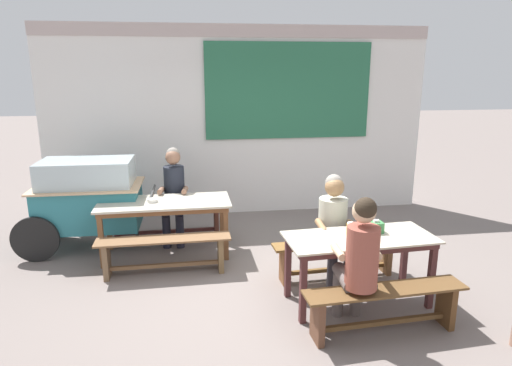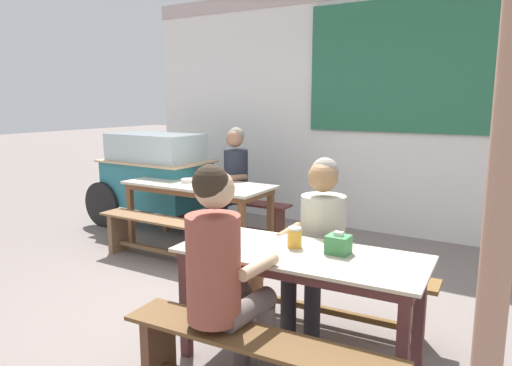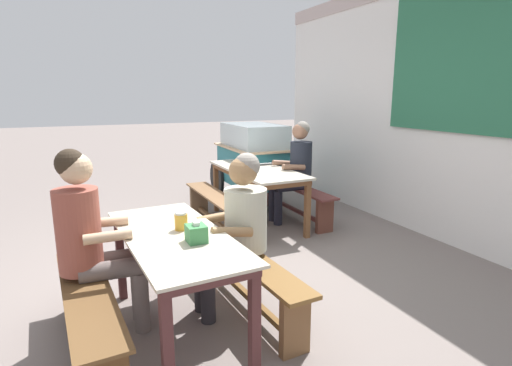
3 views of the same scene
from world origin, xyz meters
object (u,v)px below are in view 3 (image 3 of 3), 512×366
at_px(person_center_facing, 295,166).
at_px(condiment_jar, 181,221).
at_px(dining_table_far, 257,174).
at_px(bench_near_back, 250,275).
at_px(bench_near_front, 89,313).
at_px(person_near_front, 91,233).
at_px(food_cart, 253,156).
at_px(dining_table_near, 175,245).
at_px(bench_far_front, 215,207).
at_px(tissue_box, 196,233).
at_px(bench_far_back, 295,196).
at_px(soup_bowl, 251,165).
at_px(person_right_near_table, 237,223).

height_order(person_center_facing, condiment_jar, person_center_facing).
relative_size(dining_table_far, bench_near_back, 1.11).
xyz_separation_m(bench_near_front, condiment_jar, (-0.11, 0.65, 0.50)).
bearing_deg(person_near_front, food_cart, 139.14).
bearing_deg(dining_table_near, bench_far_front, 154.46).
distance_m(food_cart, tissue_box, 3.75).
bearing_deg(dining_table_far, condiment_jar, -37.09).
distance_m(bench_near_front, food_cart, 4.02).
distance_m(bench_near_back, bench_near_front, 1.16).
relative_size(bench_far_back, food_cart, 0.93).
xyz_separation_m(bench_far_back, bench_far_front, (0.02, -1.16, -0.01)).
xyz_separation_m(bench_far_back, bench_near_back, (2.00, -1.55, 0.00)).
height_order(bench_far_front, soup_bowl, soup_bowl).
relative_size(bench_far_back, bench_near_front, 1.07).
height_order(person_near_front, person_right_near_table, person_near_front).
relative_size(bench_far_front, person_near_front, 1.19).
xyz_separation_m(bench_far_back, condiment_jar, (1.96, -2.06, 0.50)).
xyz_separation_m(bench_near_back, condiment_jar, (-0.04, -0.51, 0.49)).
bearing_deg(tissue_box, bench_near_back, 116.77).
height_order(dining_table_far, tissue_box, tissue_box).
distance_m(bench_near_front, soup_bowl, 3.09).
bearing_deg(soup_bowl, bench_far_back, 77.21).
relative_size(bench_near_back, bench_near_front, 0.99).
distance_m(dining_table_near, bench_near_front, 0.68).
relative_size(bench_far_back, bench_far_front, 1.04).
height_order(bench_far_front, bench_near_back, same).
xyz_separation_m(person_near_front, soup_bowl, (-1.97, 2.05, 0.01)).
distance_m(dining_table_near, condiment_jar, 0.18).
xyz_separation_m(dining_table_near, bench_far_front, (-2.02, 0.96, -0.36)).
relative_size(dining_table_far, person_near_front, 1.27).
distance_m(person_near_front, person_center_facing, 3.09).
bearing_deg(person_center_facing, tissue_box, -42.55).
xyz_separation_m(bench_near_back, bench_near_front, (0.08, -1.16, -0.01)).
bearing_deg(bench_far_back, bench_near_front, -52.48).
distance_m(person_near_front, tissue_box, 0.74).
height_order(dining_table_far, bench_near_front, dining_table_far).
distance_m(bench_near_back, food_cart, 3.34).
bearing_deg(person_near_front, tissue_box, 56.18).
bearing_deg(soup_bowl, tissue_box, -31.04).
bearing_deg(tissue_box, bench_far_front, 158.68).
bearing_deg(bench_near_front, person_near_front, 165.83).
relative_size(bench_far_back, condiment_jar, 12.70).
height_order(bench_near_back, person_near_front, person_near_front).
bearing_deg(tissue_box, bench_far_back, 137.89).
height_order(dining_table_near, soup_bowl, soup_bowl).
bearing_deg(bench_near_front, condiment_jar, 99.88).
distance_m(bench_near_back, person_near_front, 1.19).
relative_size(dining_table_far, bench_near_front, 1.10).
xyz_separation_m(bench_near_back, tissue_box, (0.24, -0.48, 0.49)).
relative_size(bench_near_back, person_near_front, 1.14).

